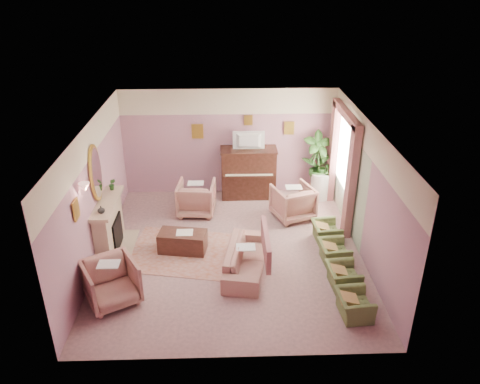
{
  "coord_description": "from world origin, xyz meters",
  "views": [
    {
      "loc": [
        -0.08,
        -8.47,
        5.58
      ],
      "look_at": [
        0.2,
        0.4,
        1.23
      ],
      "focal_mm": 35.0,
      "sensor_mm": 36.0,
      "label": 1
    }
  ],
  "objects_px": {
    "floral_armchair_left": "(196,196)",
    "side_table": "(321,185)",
    "piano": "(248,173)",
    "television": "(249,140)",
    "sofa": "(246,254)",
    "olive_chair_b": "(343,273)",
    "olive_chair_a": "(354,301)",
    "floral_armchair_right": "(293,200)",
    "olive_chair_c": "(334,250)",
    "olive_chair_d": "(326,229)",
    "coffee_table": "(183,242)",
    "floral_armchair_front": "(111,280)"
  },
  "relations": [
    {
      "from": "piano",
      "to": "olive_chair_c",
      "type": "bearing_deg",
      "value": -62.64
    },
    {
      "from": "olive_chair_c",
      "to": "sofa",
      "type": "bearing_deg",
      "value": -173.41
    },
    {
      "from": "coffee_table",
      "to": "floral_armchair_right",
      "type": "distance_m",
      "value": 2.92
    },
    {
      "from": "floral_armchair_left",
      "to": "olive_chair_d",
      "type": "height_order",
      "value": "floral_armchair_left"
    },
    {
      "from": "sofa",
      "to": "olive_chair_c",
      "type": "height_order",
      "value": "sofa"
    },
    {
      "from": "coffee_table",
      "to": "olive_chair_d",
      "type": "relative_size",
      "value": 1.49
    },
    {
      "from": "olive_chair_c",
      "to": "side_table",
      "type": "height_order",
      "value": "side_table"
    },
    {
      "from": "olive_chair_a",
      "to": "olive_chair_b",
      "type": "height_order",
      "value": "same"
    },
    {
      "from": "piano",
      "to": "floral_armchair_right",
      "type": "bearing_deg",
      "value": -49.91
    },
    {
      "from": "coffee_table",
      "to": "television",
      "type": "bearing_deg",
      "value": 59.1
    },
    {
      "from": "piano",
      "to": "olive_chair_b",
      "type": "bearing_deg",
      "value": -67.72
    },
    {
      "from": "olive_chair_c",
      "to": "olive_chair_d",
      "type": "relative_size",
      "value": 1.0
    },
    {
      "from": "coffee_table",
      "to": "floral_armchair_front",
      "type": "relative_size",
      "value": 1.1
    },
    {
      "from": "coffee_table",
      "to": "olive_chair_b",
      "type": "xyz_separation_m",
      "value": [
        3.14,
        -1.33,
        0.07
      ]
    },
    {
      "from": "piano",
      "to": "olive_chair_d",
      "type": "relative_size",
      "value": 2.08
    },
    {
      "from": "floral_armchair_right",
      "to": "olive_chair_a",
      "type": "xyz_separation_m",
      "value": [
        0.6,
        -3.55,
        -0.17
      ]
    },
    {
      "from": "sofa",
      "to": "olive_chair_a",
      "type": "distance_m",
      "value": 2.32
    },
    {
      "from": "piano",
      "to": "sofa",
      "type": "relative_size",
      "value": 0.76
    },
    {
      "from": "floral_armchair_left",
      "to": "side_table",
      "type": "height_order",
      "value": "floral_armchair_left"
    },
    {
      "from": "piano",
      "to": "side_table",
      "type": "height_order",
      "value": "piano"
    },
    {
      "from": "floral_armchair_left",
      "to": "side_table",
      "type": "relative_size",
      "value": 1.3
    },
    {
      "from": "olive_chair_a",
      "to": "olive_chair_c",
      "type": "relative_size",
      "value": 1.0
    },
    {
      "from": "floral_armchair_front",
      "to": "olive_chair_d",
      "type": "xyz_separation_m",
      "value": [
        4.29,
        1.94,
        -0.17
      ]
    },
    {
      "from": "piano",
      "to": "olive_chair_a",
      "type": "xyz_separation_m",
      "value": [
        1.61,
        -4.76,
        -0.36
      ]
    },
    {
      "from": "piano",
      "to": "floral_armchair_left",
      "type": "height_order",
      "value": "piano"
    },
    {
      "from": "coffee_table",
      "to": "sofa",
      "type": "height_order",
      "value": "sofa"
    },
    {
      "from": "olive_chair_b",
      "to": "olive_chair_d",
      "type": "xyz_separation_m",
      "value": [
        0.0,
        1.64,
        0.0
      ]
    },
    {
      "from": "coffee_table",
      "to": "olive_chair_a",
      "type": "relative_size",
      "value": 1.49
    },
    {
      "from": "television",
      "to": "floral_armchair_front",
      "type": "xyz_separation_m",
      "value": [
        -2.68,
        -4.19,
        -1.14
      ]
    },
    {
      "from": "floral_armchair_left",
      "to": "side_table",
      "type": "xyz_separation_m",
      "value": [
        3.21,
        0.75,
        -0.11
      ]
    },
    {
      "from": "side_table",
      "to": "olive_chair_c",
      "type": "bearing_deg",
      "value": -95.33
    },
    {
      "from": "floral_armchair_left",
      "to": "floral_armchair_right",
      "type": "distance_m",
      "value": 2.36
    },
    {
      "from": "floral_armchair_front",
      "to": "side_table",
      "type": "bearing_deg",
      "value": 41.77
    },
    {
      "from": "floral_armchair_right",
      "to": "side_table",
      "type": "height_order",
      "value": "floral_armchair_right"
    },
    {
      "from": "olive_chair_a",
      "to": "olive_chair_c",
      "type": "bearing_deg",
      "value": 90.0
    },
    {
      "from": "floral_armchair_left",
      "to": "olive_chair_a",
      "type": "relative_size",
      "value": 1.36
    },
    {
      "from": "sofa",
      "to": "olive_chair_a",
      "type": "relative_size",
      "value": 2.74
    },
    {
      "from": "coffee_table",
      "to": "floral_armchair_right",
      "type": "relative_size",
      "value": 1.1
    },
    {
      "from": "olive_chair_a",
      "to": "coffee_table",
      "type": "bearing_deg",
      "value": 145.64
    },
    {
      "from": "sofa",
      "to": "olive_chair_b",
      "type": "distance_m",
      "value": 1.93
    },
    {
      "from": "television",
      "to": "floral_armchair_left",
      "type": "bearing_deg",
      "value": -147.17
    },
    {
      "from": "floral_armchair_front",
      "to": "floral_armchair_right",
      "type": "bearing_deg",
      "value": 39.41
    },
    {
      "from": "television",
      "to": "olive_chair_a",
      "type": "bearing_deg",
      "value": -71.08
    },
    {
      "from": "television",
      "to": "coffee_table",
      "type": "height_order",
      "value": "television"
    },
    {
      "from": "television",
      "to": "floral_armchair_right",
      "type": "relative_size",
      "value": 0.88
    },
    {
      "from": "television",
      "to": "floral_armchair_left",
      "type": "height_order",
      "value": "television"
    },
    {
      "from": "olive_chair_b",
      "to": "olive_chair_c",
      "type": "distance_m",
      "value": 0.82
    },
    {
      "from": "olive_chair_c",
      "to": "floral_armchair_front",
      "type": "bearing_deg",
      "value": -165.37
    },
    {
      "from": "floral_armchair_left",
      "to": "side_table",
      "type": "bearing_deg",
      "value": 13.08
    },
    {
      "from": "coffee_table",
      "to": "olive_chair_d",
      "type": "height_order",
      "value": "olive_chair_d"
    }
  ]
}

